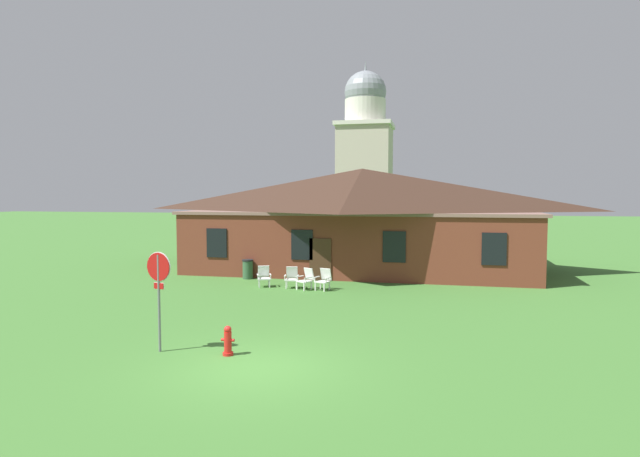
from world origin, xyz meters
TOP-DOWN VIEW (x-y plane):
  - ground_plane at (0.00, 0.00)m, footprint 200.00×200.00m
  - brick_building at (-0.00, 18.10)m, footprint 18.93×10.40m
  - dome_tower at (-2.45, 37.09)m, footprint 5.18×5.18m
  - stop_sign at (-3.02, 0.69)m, footprint 0.79×0.21m
  - lawn_chair_by_porch at (-3.52, 10.85)m, footprint 0.79×0.83m
  - lawn_chair_near_door at (-2.18, 10.84)m, footprint 0.72×0.76m
  - lawn_chair_left_end at (-1.43, 10.57)m, footprint 0.84×0.86m
  - lawn_chair_middle at (-0.63, 10.62)m, footprint 0.76×0.81m
  - fire_hydrant at (-1.10, 0.80)m, footprint 0.36×0.28m
  - trash_bin at (-5.04, 12.80)m, footprint 0.56×0.56m

SIDE VIEW (x-z plane):
  - ground_plane at x=0.00m, z-range 0.00..0.00m
  - fire_hydrant at x=-1.10m, z-range -0.02..0.77m
  - trash_bin at x=-5.04m, z-range 0.01..0.99m
  - lawn_chair_by_porch at x=-3.52m, z-range 0.02..0.98m
  - lawn_chair_near_door at x=-2.18m, z-range 0.02..0.98m
  - lawn_chair_left_end at x=-1.43m, z-range 0.02..0.98m
  - lawn_chair_middle at x=-0.63m, z-range 0.02..0.98m
  - stop_sign at x=-3.02m, z-range 0.57..3.29m
  - brick_building at x=0.00m, z-range 0.05..5.80m
  - dome_tower at x=-2.45m, z-range -0.81..15.77m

